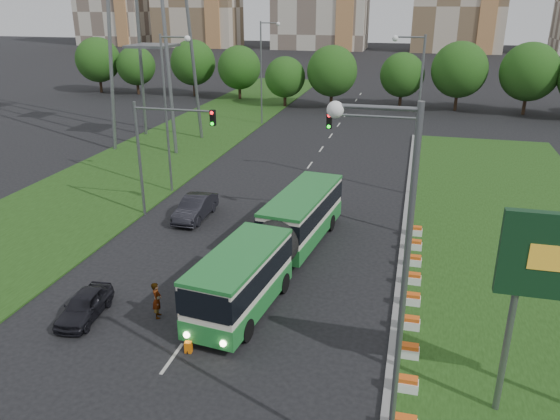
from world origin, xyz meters
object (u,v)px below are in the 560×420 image
(traffic_mast_median, at_px, (390,153))
(shopping_trolley, at_px, (188,347))
(pedestrian, at_px, (157,300))
(articulated_bus, at_px, (276,241))
(traffic_mast_left, at_px, (160,142))
(car_left_far, at_px, (195,208))
(car_left_near, at_px, (84,305))

(traffic_mast_median, distance_m, shopping_trolley, 17.78)
(pedestrian, bearing_deg, articulated_bus, -53.52)
(pedestrian, bearing_deg, traffic_mast_median, -56.04)
(shopping_trolley, bearing_deg, traffic_mast_left, 112.76)
(traffic_mast_left, xyz_separation_m, car_left_far, (2.20, 0.19, -4.56))
(traffic_mast_median, height_order, car_left_near, traffic_mast_median)
(articulated_bus, xyz_separation_m, car_left_near, (-7.63, -7.16, -1.07))
(car_left_near, xyz_separation_m, car_left_far, (0.22, 13.22, 0.14))
(traffic_mast_median, xyz_separation_m, articulated_bus, (-5.54, -6.86, -3.63))
(articulated_bus, distance_m, car_left_far, 9.61)
(traffic_mast_median, relative_size, shopping_trolley, 15.51)
(shopping_trolley, bearing_deg, traffic_mast_median, 58.82)
(car_left_near, distance_m, car_left_far, 13.22)
(traffic_mast_left, relative_size, car_left_near, 2.09)
(articulated_bus, distance_m, car_left_near, 10.52)
(traffic_mast_median, height_order, pedestrian, traffic_mast_median)
(traffic_mast_left, xyz_separation_m, car_left_near, (1.98, -13.03, -4.70))
(articulated_bus, distance_m, shopping_trolley, 8.84)
(traffic_mast_left, bearing_deg, pedestrian, -66.21)
(articulated_bus, xyz_separation_m, pedestrian, (-4.27, -6.27, -0.80))
(articulated_bus, relative_size, car_left_far, 3.57)
(articulated_bus, height_order, pedestrian, articulated_bus)
(car_left_far, bearing_deg, traffic_mast_median, 3.74)
(traffic_mast_left, bearing_deg, articulated_bus, -31.37)
(traffic_mast_median, bearing_deg, car_left_near, -133.21)
(car_left_far, distance_m, pedestrian, 12.72)
(car_left_far, xyz_separation_m, pedestrian, (3.14, -12.32, 0.13))
(car_left_near, bearing_deg, traffic_mast_left, 93.16)
(traffic_mast_left, distance_m, car_left_near, 13.99)
(traffic_mast_median, distance_m, car_left_far, 13.76)
(car_left_far, bearing_deg, car_left_near, -90.80)
(car_left_far, xyz_separation_m, shopping_trolley, (5.69, -14.60, -0.53))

